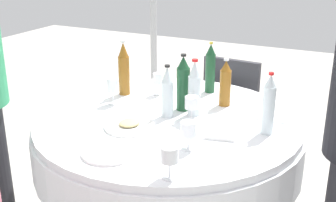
# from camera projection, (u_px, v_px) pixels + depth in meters

# --- Properties ---
(dining_table) EXTENTS (1.43, 1.43, 0.74)m
(dining_table) POSITION_uv_depth(u_px,v_px,m) (168.00, 143.00, 2.39)
(dining_table) COLOR white
(dining_table) RESTS_ON ground_plane
(bottle_dark_green_east) EXTENTS (0.06, 0.06, 0.31)m
(bottle_dark_green_east) POSITION_uv_depth(u_px,v_px,m) (210.00, 69.00, 2.68)
(bottle_dark_green_east) COLOR #194728
(bottle_dark_green_east) RESTS_ON dining_table
(bottle_dark_green_south) EXTENTS (0.07, 0.07, 0.32)m
(bottle_dark_green_south) POSITION_uv_depth(u_px,v_px,m) (183.00, 84.00, 2.40)
(bottle_dark_green_south) COLOR #194728
(bottle_dark_green_south) RESTS_ON dining_table
(bottle_clear_inner) EXTENTS (0.07, 0.07, 0.31)m
(bottle_clear_inner) POSITION_uv_depth(u_px,v_px,m) (194.00, 89.00, 2.33)
(bottle_clear_inner) COLOR silver
(bottle_clear_inner) RESTS_ON dining_table
(bottle_amber_front) EXTENTS (0.06, 0.06, 0.27)m
(bottle_amber_front) POSITION_uv_depth(u_px,v_px,m) (225.00, 84.00, 2.47)
(bottle_amber_front) COLOR #8C5619
(bottle_amber_front) RESTS_ON dining_table
(bottle_clear_outer) EXTENTS (0.06, 0.06, 0.28)m
(bottle_clear_outer) POSITION_uv_depth(u_px,v_px,m) (167.00, 93.00, 2.31)
(bottle_clear_outer) COLOR silver
(bottle_clear_outer) RESTS_ON dining_table
(bottle_amber_near) EXTENTS (0.07, 0.07, 0.33)m
(bottle_amber_near) POSITION_uv_depth(u_px,v_px,m) (124.00, 69.00, 2.64)
(bottle_amber_near) COLOR #8C5619
(bottle_amber_near) RESTS_ON dining_table
(bottle_clear_north) EXTENTS (0.06, 0.06, 0.31)m
(bottle_clear_north) POSITION_uv_depth(u_px,v_px,m) (269.00, 105.00, 2.10)
(bottle_clear_north) COLOR silver
(bottle_clear_north) RESTS_ON dining_table
(wine_glass_front) EXTENTS (0.06, 0.06, 0.13)m
(wine_glass_front) POSITION_uv_depth(u_px,v_px,m) (158.00, 80.00, 2.65)
(wine_glass_front) COLOR white
(wine_glass_front) RESTS_ON dining_table
(wine_glass_outer) EXTENTS (0.07, 0.07, 0.13)m
(wine_glass_outer) POSITION_uv_depth(u_px,v_px,m) (188.00, 130.00, 1.95)
(wine_glass_outer) COLOR white
(wine_glass_outer) RESTS_ON dining_table
(wine_glass_near) EXTENTS (0.07, 0.07, 0.15)m
(wine_glass_near) POSITION_uv_depth(u_px,v_px,m) (113.00, 86.00, 2.49)
(wine_glass_near) COLOR white
(wine_glass_near) RESTS_ON dining_table
(wine_glass_north) EXTENTS (0.07, 0.07, 0.14)m
(wine_glass_north) POSITION_uv_depth(u_px,v_px,m) (191.00, 104.00, 2.24)
(wine_glass_north) COLOR white
(wine_glass_north) RESTS_ON dining_table
(wine_glass_rear) EXTENTS (0.07, 0.07, 0.14)m
(wine_glass_rear) POSITION_uv_depth(u_px,v_px,m) (170.00, 155.00, 1.71)
(wine_glass_rear) COLOR white
(wine_glass_rear) RESTS_ON dining_table
(plate_rear) EXTENTS (0.25, 0.25, 0.04)m
(plate_rear) POSITION_uv_depth(u_px,v_px,m) (129.00, 125.00, 2.21)
(plate_rear) COLOR white
(plate_rear) RESTS_ON dining_table
(plate_west) EXTENTS (0.24, 0.24, 0.02)m
(plate_west) POSITION_uv_depth(u_px,v_px,m) (109.00, 152.00, 1.94)
(plate_west) COLOR white
(plate_west) RESTS_ON dining_table
(knife_south) EXTENTS (0.02, 0.18, 0.00)m
(knife_south) POSITION_uv_depth(u_px,v_px,m) (268.00, 121.00, 2.29)
(knife_south) COLOR silver
(knife_south) RESTS_ON dining_table
(folded_napkin) EXTENTS (0.17, 0.17, 0.02)m
(folded_napkin) POSITION_uv_depth(u_px,v_px,m) (221.00, 132.00, 2.13)
(folded_napkin) COLOR white
(folded_napkin) RESTS_ON dining_table
(chair_near) EXTENTS (0.43, 0.43, 0.87)m
(chair_near) POSITION_uv_depth(u_px,v_px,m) (235.00, 104.00, 3.16)
(chair_near) COLOR #2D2D33
(chair_near) RESTS_ON ground_plane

